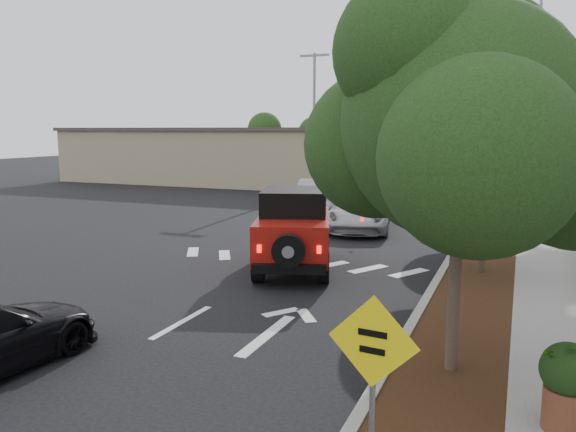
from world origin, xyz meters
The scene contains 17 objects.
ground centered at (0.00, 0.00, 0.00)m, with size 120.00×120.00×0.00m, color black.
curb centered at (4.60, 12.00, 0.07)m, with size 0.20×70.00×0.15m, color #9E9B93.
planting_strip centered at (5.60, 12.00, 0.06)m, with size 1.80×70.00×0.12m, color black.
sidewalk centered at (7.50, 12.00, 0.06)m, with size 2.00×70.00×0.12m, color gray.
commercial_building centered at (-16.00, 30.00, 2.00)m, with size 22.00×12.00×4.00m, color #9C8C6B.
transmission_tower centered at (6.00, 48.00, 0.00)m, with size 7.00×4.00×28.00m, color slate, non-canonical shape.
street_tree_near centered at (5.60, -0.50, 0.00)m, with size 3.80×3.80×5.92m, color black, non-canonical shape.
street_tree_mid centered at (5.60, 6.50, 0.00)m, with size 3.20×3.20×5.32m, color black, non-canonical shape.
street_tree_far centered at (5.60, 13.00, 0.00)m, with size 3.40×3.40×5.62m, color black, non-canonical shape.
light_pole_a centered at (-6.50, 26.00, 0.00)m, with size 2.00×0.22×9.00m, color slate, non-canonical shape.
light_pole_b centered at (-7.50, 38.00, 0.00)m, with size 2.00×0.22×9.00m, color slate, non-canonical shape.
red_jeep centered at (0.43, 5.32, 1.18)m, with size 3.23×4.75×2.33m.
silver_suv_ahead centered at (0.50, 12.30, 0.72)m, with size 2.40×5.21×1.45m, color #AEB1B6.
silver_sedan_oncoming centered at (-2.94, 16.84, 0.81)m, with size 1.71×4.89×1.61m, color #A0A1A7.
parked_suv centered at (-8.81, 25.43, 0.82)m, with size 1.94×4.82×1.64m, color #A9ADB1.
speed_hump_sign centered at (5.13, -4.02, 1.53)m, with size 1.03×0.13×2.21m.
terracotta_planter centered at (7.22, -1.90, 0.85)m, with size 0.72×0.72×1.26m.
Camera 1 is at (6.50, -9.71, 4.08)m, focal length 35.00 mm.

